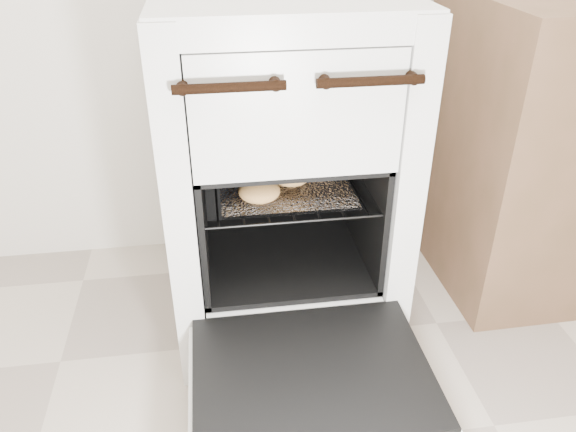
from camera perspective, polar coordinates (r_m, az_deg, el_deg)
name	(u,v)px	position (r m, az deg, el deg)	size (l,w,h in m)	color
stove	(280,174)	(1.42, -0.79, 4.28)	(0.55, 0.61, 0.84)	silver
oven_door	(312,375)	(1.18, 2.42, -15.82)	(0.50, 0.39, 0.03)	black
oven_rack	(284,184)	(1.37, -0.45, 3.27)	(0.40, 0.39, 0.01)	black
foil_sheet	(285,185)	(1.35, -0.34, 3.13)	(0.31, 0.28, 0.01)	white
baked_rolls	(276,172)	(1.36, -1.18, 4.49)	(0.24, 0.28, 0.05)	#E2A05A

